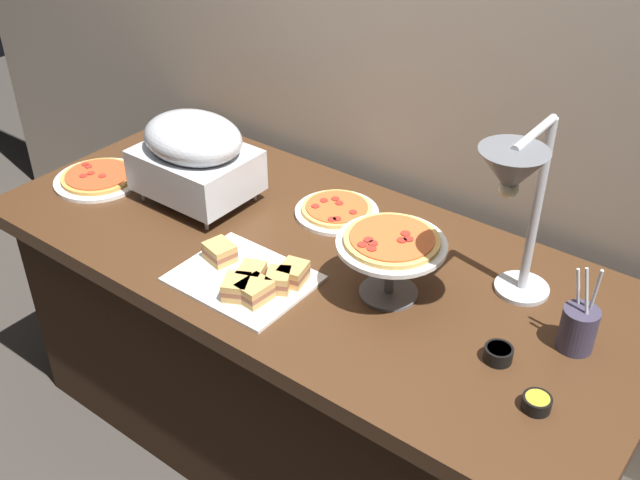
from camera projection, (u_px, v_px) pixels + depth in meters
name	position (u px, v px, depth m)	size (l,w,h in m)	color
ground_plane	(311.00, 438.00, 2.51)	(8.00, 8.00, 0.00)	#38332D
back_wall	(414.00, 47.00, 2.17)	(4.40, 0.04, 2.40)	#B7A893
buffet_table	(310.00, 351.00, 2.30)	(1.90, 0.84, 0.76)	#422816
chafing_dish	(195.00, 154.00, 2.23)	(0.34, 0.26, 0.28)	#B7BABF
heat_lamp	(515.00, 186.00, 1.62)	(0.15, 0.34, 0.49)	#B7BABF
pizza_plate_front	(99.00, 178.00, 2.40)	(0.28, 0.28, 0.03)	white
pizza_plate_center	(337.00, 210.00, 2.24)	(0.25, 0.25, 0.03)	white
pizza_plate_raised_stand	(391.00, 248.00, 1.85)	(0.27, 0.27, 0.18)	#595B60
sandwich_platter	(250.00, 277.00, 1.95)	(0.35, 0.28, 0.06)	white
sauce_cup_near	(498.00, 353.00, 1.71)	(0.07, 0.07, 0.04)	black
sauce_cup_far	(537.00, 402.00, 1.59)	(0.06, 0.06, 0.03)	black
utensil_holder	(578.00, 328.00, 1.73)	(0.08, 0.08, 0.22)	#383347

